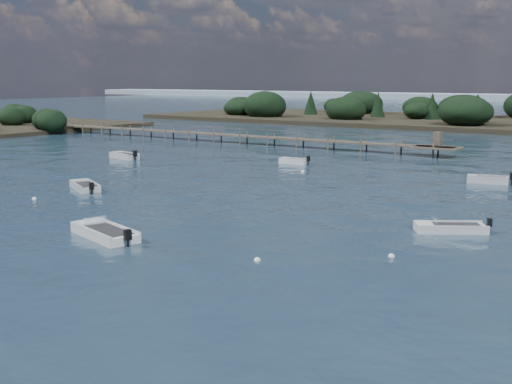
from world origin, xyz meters
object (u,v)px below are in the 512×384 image
Objects in this scene: tender_far_white at (294,162)px; jetty at (243,136)px; dinghy_mid_grey at (85,187)px; dinghy_mid_white_b at (450,229)px; dinghy_mid_white_a at (105,234)px; tender_far_grey_b at (488,181)px; tender_far_grey at (124,157)px.

jetty reaches higher than tender_far_white.
dinghy_mid_grey is 1.03× the size of dinghy_mid_white_b.
dinghy_mid_grey is 0.81× the size of dinghy_mid_white_a.
dinghy_mid_grey is 15.89m from dinghy_mid_white_a.
dinghy_mid_white_a is at bearing -112.79° from tender_far_grey_b.
dinghy_mid_white_b is at bearing 3.72° from dinghy_mid_grey.
dinghy_mid_white_b is at bearing -19.27° from tender_far_grey.
jetty is (-35.00, 15.32, 0.81)m from tender_far_grey_b.
tender_far_grey reaches higher than dinghy_mid_white_a.
tender_far_grey_b reaches higher than dinghy_mid_white_a.
jetty reaches higher than tender_far_grey.
dinghy_mid_grey is 32.39m from tender_far_grey_b.
dinghy_mid_white_b is 0.06× the size of jetty.
tender_far_grey is 0.80× the size of dinghy_mid_white_a.
dinghy_mid_white_b is at bearing -42.02° from jetty.
tender_far_grey_b is (36.44, 4.90, -0.01)m from tender_far_grey.
jetty is at bearing 85.93° from tender_far_grey.
tender_far_grey_b reaches higher than dinghy_mid_white_b.
dinghy_mid_grey is 27.83m from dinghy_mid_white_b.
tender_far_white is (17.11, 6.52, -0.03)m from tender_far_grey.
jetty is (-15.67, 13.70, 0.83)m from tender_far_white.
dinghy_mid_white_a is (-15.23, -11.57, 0.02)m from dinghy_mid_white_b.
tender_far_white is 0.62× the size of dinghy_mid_white_a.
jetty is (1.44, 20.22, 0.80)m from tender_far_grey.
tender_far_white is 0.89× the size of tender_far_grey_b.
dinghy_mid_white_a is (23.79, -25.21, -0.03)m from tender_far_grey.
dinghy_mid_grey is 1.16× the size of tender_far_grey_b.
tender_far_white is 0.05× the size of jetty.
tender_far_grey_b is at bearing 38.94° from dinghy_mid_grey.
tender_far_grey is at bearing 160.73° from dinghy_mid_white_b.
tender_far_grey is (-39.02, 13.64, 0.05)m from dinghy_mid_white_b.
dinghy_mid_white_a is at bearing -63.80° from jetty.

